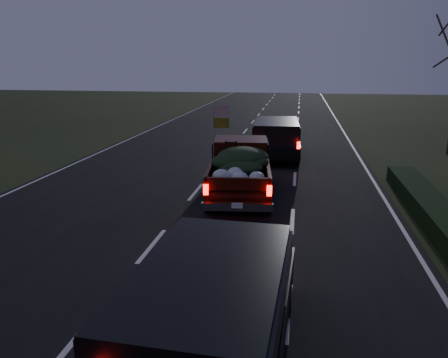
% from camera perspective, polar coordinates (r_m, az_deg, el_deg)
% --- Properties ---
extents(ground, '(120.00, 120.00, 0.00)m').
position_cam_1_polar(ground, '(11.73, -9.41, -8.66)').
color(ground, black).
rests_on(ground, ground).
extents(road_asphalt, '(14.00, 120.00, 0.02)m').
position_cam_1_polar(road_asphalt, '(11.73, -9.41, -8.62)').
color(road_asphalt, black).
rests_on(road_asphalt, ground).
extents(hedge_row, '(1.00, 10.00, 0.60)m').
position_cam_1_polar(hedge_row, '(14.44, 25.95, -4.19)').
color(hedge_row, black).
rests_on(hedge_row, ground).
extents(pickup_truck, '(2.66, 5.65, 2.86)m').
position_cam_1_polar(pickup_truck, '(15.70, 2.09, 1.75)').
color(pickup_truck, '#380E07').
rests_on(pickup_truck, ground).
extents(lead_suv, '(2.48, 5.42, 1.53)m').
position_cam_1_polar(lead_suv, '(22.06, 6.83, 5.74)').
color(lead_suv, black).
rests_on(lead_suv, ground).
extents(rear_suv, '(2.48, 5.29, 1.50)m').
position_cam_1_polar(rear_suv, '(6.80, -1.61, -16.37)').
color(rear_suv, black).
rests_on(rear_suv, ground).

